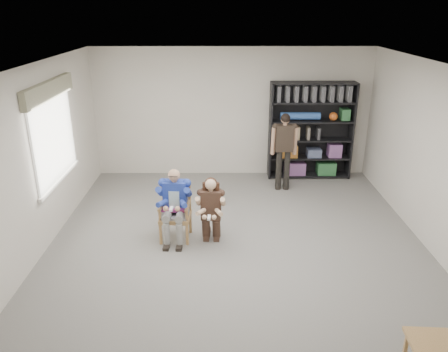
{
  "coord_description": "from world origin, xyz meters",
  "views": [
    {
      "loc": [
        -0.25,
        -5.86,
        3.56
      ],
      "look_at": [
        -0.2,
        0.6,
        1.05
      ],
      "focal_mm": 35.0,
      "sensor_mm": 36.0,
      "label": 1
    }
  ],
  "objects_px": {
    "seated_man": "(175,205)",
    "standing_man": "(284,152)",
    "armchair": "(175,213)",
    "bookshelf": "(311,131)",
    "kneeling_woman": "(211,211)"
  },
  "relations": [
    {
      "from": "armchair",
      "to": "standing_man",
      "type": "distance_m",
      "value": 2.9
    },
    {
      "from": "standing_man",
      "to": "bookshelf",
      "type": "bearing_deg",
      "value": 47.93
    },
    {
      "from": "seated_man",
      "to": "bookshelf",
      "type": "xyz_separation_m",
      "value": [
        2.69,
        2.8,
        0.45
      ]
    },
    {
      "from": "seated_man",
      "to": "kneeling_woman",
      "type": "height_order",
      "value": "seated_man"
    },
    {
      "from": "seated_man",
      "to": "kneeling_woman",
      "type": "bearing_deg",
      "value": -8.24
    },
    {
      "from": "bookshelf",
      "to": "standing_man",
      "type": "height_order",
      "value": "bookshelf"
    },
    {
      "from": "armchair",
      "to": "seated_man",
      "type": "bearing_deg",
      "value": 93.45
    },
    {
      "from": "bookshelf",
      "to": "standing_man",
      "type": "relative_size",
      "value": 1.3
    },
    {
      "from": "armchair",
      "to": "standing_man",
      "type": "bearing_deg",
      "value": 49.13
    },
    {
      "from": "armchair",
      "to": "seated_man",
      "type": "relative_size",
      "value": 0.77
    },
    {
      "from": "seated_man",
      "to": "standing_man",
      "type": "relative_size",
      "value": 0.75
    },
    {
      "from": "armchair",
      "to": "standing_man",
      "type": "xyz_separation_m",
      "value": [
        2.01,
        2.06,
        0.34
      ]
    },
    {
      "from": "seated_man",
      "to": "armchair",
      "type": "bearing_deg",
      "value": -86.55
    },
    {
      "from": "seated_man",
      "to": "standing_man",
      "type": "bearing_deg",
      "value": 49.13
    },
    {
      "from": "armchair",
      "to": "bookshelf",
      "type": "height_order",
      "value": "bookshelf"
    }
  ]
}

